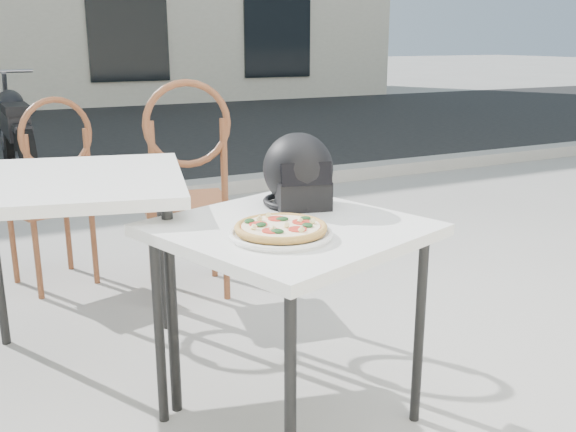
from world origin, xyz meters
name	(u,v)px	position (x,y,z in m)	size (l,w,h in m)	color
ground	(339,341)	(0.00, 0.00, 0.00)	(80.00, 80.00, 0.00)	#9A9892
street_asphalt	(80,137)	(0.00, 7.00, 0.00)	(30.00, 8.00, 0.00)	black
curb	(158,193)	(0.00, 3.00, 0.06)	(30.00, 0.25, 0.12)	gray
cafe_table_main	(289,243)	(-0.49, -0.45, 0.67)	(0.99, 0.99, 0.74)	silver
plate	(281,234)	(-0.58, -0.57, 0.75)	(0.33, 0.33, 0.02)	white
pizza	(281,227)	(-0.58, -0.57, 0.77)	(0.34, 0.34, 0.04)	tan
helmet	(299,174)	(-0.34, -0.24, 0.86)	(0.31, 0.32, 0.27)	black
cafe_chair_main	(187,179)	(-0.43, 0.82, 0.64)	(0.51, 0.51, 1.15)	brown
cafe_table_side	(67,196)	(-1.10, 0.23, 0.76)	(1.05, 1.05, 0.83)	silver
cafe_chair_side	(53,184)	(-1.03, 1.28, 0.59)	(0.50, 0.50, 1.05)	brown
motorcycle	(15,135)	(-1.00, 4.27, 0.46)	(0.54, 2.09, 1.04)	black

